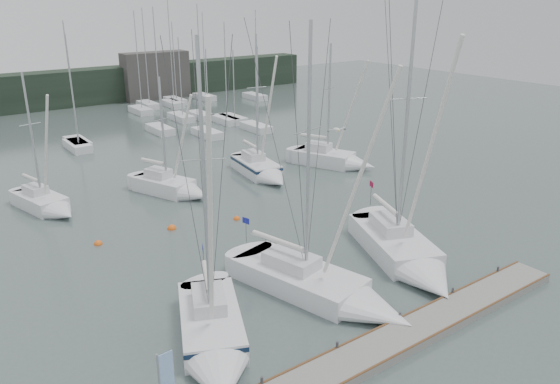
{
  "coord_description": "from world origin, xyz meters",
  "views": [
    {
      "loc": [
        -15.9,
        -18.96,
        15.01
      ],
      "look_at": [
        1.45,
        5.0,
        4.31
      ],
      "focal_mm": 35.0,
      "sensor_mm": 36.0,
      "label": 1
    }
  ],
  "objects_px": {
    "sailboat_near_left": "(214,341)",
    "sailboat_mid_c": "(176,188)",
    "buoy_c": "(98,244)",
    "sailboat_mid_e": "(338,160)",
    "buoy_b": "(237,219)",
    "sailboat_mid_b": "(49,205)",
    "sailboat_mid_d": "(263,171)",
    "sailboat_near_center": "(334,293)",
    "buoy_a": "(172,229)",
    "sailboat_near_right": "(409,258)"
  },
  "relations": [
    {
      "from": "sailboat_mid_e",
      "to": "buoy_b",
      "type": "bearing_deg",
      "value": 175.87
    },
    {
      "from": "buoy_c",
      "to": "sailboat_near_left",
      "type": "bearing_deg",
      "value": -88.09
    },
    {
      "from": "sailboat_near_center",
      "to": "buoy_c",
      "type": "bearing_deg",
      "value": 104.06
    },
    {
      "from": "sailboat_near_center",
      "to": "sailboat_mid_e",
      "type": "xyz_separation_m",
      "value": [
        16.08,
        17.75,
        0.06
      ]
    },
    {
      "from": "sailboat_near_left",
      "to": "buoy_c",
      "type": "relative_size",
      "value": 27.17
    },
    {
      "from": "sailboat_near_right",
      "to": "sailboat_near_left",
      "type": "bearing_deg",
      "value": -156.21
    },
    {
      "from": "sailboat_mid_c",
      "to": "sailboat_mid_d",
      "type": "distance_m",
      "value": 8.1
    },
    {
      "from": "sailboat_mid_b",
      "to": "buoy_c",
      "type": "xyz_separation_m",
      "value": [
        1.06,
        -7.58,
        -0.51
      ]
    },
    {
      "from": "sailboat_near_right",
      "to": "buoy_a",
      "type": "xyz_separation_m",
      "value": [
        -8.79,
        13.26,
        -0.6
      ]
    },
    {
      "from": "buoy_c",
      "to": "sailboat_mid_e",
      "type": "bearing_deg",
      "value": 8.77
    },
    {
      "from": "buoy_a",
      "to": "buoy_b",
      "type": "distance_m",
      "value": 4.63
    },
    {
      "from": "sailboat_near_right",
      "to": "sailboat_mid_e",
      "type": "height_order",
      "value": "sailboat_near_right"
    },
    {
      "from": "sailboat_mid_c",
      "to": "buoy_a",
      "type": "xyz_separation_m",
      "value": [
        -3.21,
        -5.96,
        -0.55
      ]
    },
    {
      "from": "sailboat_mid_b",
      "to": "buoy_c",
      "type": "relative_size",
      "value": 20.06
    },
    {
      "from": "sailboat_mid_b",
      "to": "sailboat_mid_c",
      "type": "height_order",
      "value": "sailboat_mid_b"
    },
    {
      "from": "sailboat_near_left",
      "to": "sailboat_mid_e",
      "type": "height_order",
      "value": "sailboat_near_left"
    },
    {
      "from": "sailboat_near_center",
      "to": "sailboat_near_right",
      "type": "xyz_separation_m",
      "value": [
        6.09,
        0.32,
        0.06
      ]
    },
    {
      "from": "sailboat_near_center",
      "to": "buoy_b",
      "type": "relative_size",
      "value": 31.18
    },
    {
      "from": "sailboat_mid_d",
      "to": "sailboat_mid_e",
      "type": "xyz_separation_m",
      "value": [
        7.47,
        -1.41,
        0.0
      ]
    },
    {
      "from": "buoy_c",
      "to": "buoy_b",
      "type": "bearing_deg",
      "value": -10.07
    },
    {
      "from": "sailboat_mid_d",
      "to": "buoy_b",
      "type": "bearing_deg",
      "value": -127.33
    },
    {
      "from": "sailboat_near_left",
      "to": "sailboat_mid_b",
      "type": "xyz_separation_m",
      "value": [
        -1.53,
        21.77,
        -0.06
      ]
    },
    {
      "from": "sailboat_mid_e",
      "to": "buoy_b",
      "type": "relative_size",
      "value": 24.6
    },
    {
      "from": "buoy_c",
      "to": "sailboat_mid_b",
      "type": "bearing_deg",
      "value": 97.93
    },
    {
      "from": "sailboat_near_center",
      "to": "sailboat_near_right",
      "type": "relative_size",
      "value": 0.93
    },
    {
      "from": "sailboat_near_left",
      "to": "sailboat_mid_d",
      "type": "relative_size",
      "value": 1.13
    },
    {
      "from": "buoy_b",
      "to": "sailboat_mid_c",
      "type": "bearing_deg",
      "value": 100.11
    },
    {
      "from": "buoy_b",
      "to": "sailboat_mid_d",
      "type": "bearing_deg",
      "value": 44.58
    },
    {
      "from": "sailboat_near_center",
      "to": "buoy_b",
      "type": "distance_m",
      "value": 12.57
    },
    {
      "from": "sailboat_mid_d",
      "to": "buoy_a",
      "type": "relative_size",
      "value": 21.29
    },
    {
      "from": "sailboat_mid_b",
      "to": "sailboat_mid_c",
      "type": "relative_size",
      "value": 1.07
    },
    {
      "from": "sailboat_mid_c",
      "to": "sailboat_mid_e",
      "type": "bearing_deg",
      "value": -28.7
    },
    {
      "from": "sailboat_near_center",
      "to": "buoy_b",
      "type": "height_order",
      "value": "sailboat_near_center"
    },
    {
      "from": "buoy_a",
      "to": "buoy_c",
      "type": "xyz_separation_m",
      "value": [
        -4.88,
        0.51,
        0.0
      ]
    },
    {
      "from": "buoy_c",
      "to": "sailboat_mid_d",
      "type": "bearing_deg",
      "value": 17.36
    },
    {
      "from": "sailboat_mid_c",
      "to": "sailboat_near_right",
      "type": "bearing_deg",
      "value": -95.93
    },
    {
      "from": "sailboat_near_left",
      "to": "sailboat_mid_c",
      "type": "distance_m",
      "value": 21.08
    },
    {
      "from": "sailboat_mid_b",
      "to": "sailboat_mid_d",
      "type": "height_order",
      "value": "sailboat_mid_d"
    },
    {
      "from": "buoy_c",
      "to": "sailboat_near_right",
      "type": "bearing_deg",
      "value": -45.22
    },
    {
      "from": "sailboat_near_left",
      "to": "buoy_c",
      "type": "height_order",
      "value": "sailboat_near_left"
    },
    {
      "from": "sailboat_near_left",
      "to": "sailboat_mid_c",
      "type": "bearing_deg",
      "value": 92.61
    },
    {
      "from": "sailboat_near_left",
      "to": "sailboat_mid_b",
      "type": "relative_size",
      "value": 1.35
    },
    {
      "from": "sailboat_near_center",
      "to": "buoy_c",
      "type": "distance_m",
      "value": 16.01
    },
    {
      "from": "sailboat_mid_b",
      "to": "sailboat_mid_c",
      "type": "bearing_deg",
      "value": -27.42
    },
    {
      "from": "sailboat_near_left",
      "to": "sailboat_mid_d",
      "type": "height_order",
      "value": "sailboat_near_left"
    },
    {
      "from": "sailboat_near_center",
      "to": "buoy_c",
      "type": "height_order",
      "value": "sailboat_near_center"
    },
    {
      "from": "buoy_a",
      "to": "sailboat_mid_e",
      "type": "bearing_deg",
      "value": 12.5
    },
    {
      "from": "sailboat_mid_c",
      "to": "sailboat_mid_e",
      "type": "height_order",
      "value": "sailboat_mid_e"
    },
    {
      "from": "sailboat_mid_e",
      "to": "buoy_c",
      "type": "bearing_deg",
      "value": 164.25
    },
    {
      "from": "sailboat_near_right",
      "to": "sailboat_mid_c",
      "type": "bearing_deg",
      "value": 128.14
    }
  ]
}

